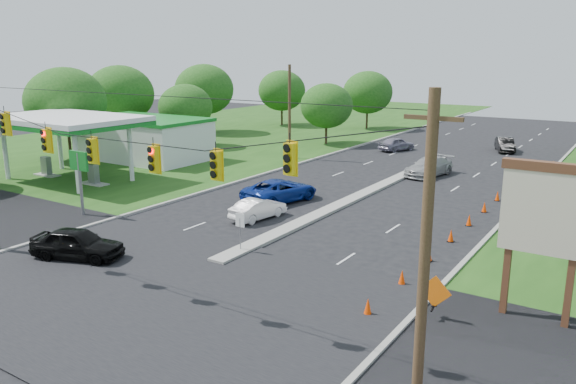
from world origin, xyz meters
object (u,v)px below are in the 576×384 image
Objects in this scene: gas_station at (132,135)px; blue_pickup at (280,190)px; black_sedan at (77,244)px; pylon_sign at (554,220)px; white_sedan at (258,209)px.

gas_station reaches higher than blue_pickup.
black_sedan is at bearing -47.96° from gas_station.
pylon_sign is 1.57× the size of white_sedan.
white_sedan is at bearing -23.00° from gas_station.
pylon_sign reaches higher than gas_station.
gas_station is 5.05× the size of white_sedan.
black_sedan is 1.18× the size of white_sedan.
blue_pickup is (2.15, 14.78, 0.01)m from black_sedan.
black_sedan is 0.81× the size of blue_pickup.
white_sedan is (-17.11, 5.20, -3.36)m from pylon_sign.
pylon_sign reaches higher than blue_pickup.
black_sedan is (17.47, -19.37, -1.79)m from gas_station.
blue_pickup is at bearing -66.08° from white_sedan.
gas_station is 3.22× the size of pylon_sign.
blue_pickup is (-18.33, 9.46, -3.21)m from pylon_sign.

